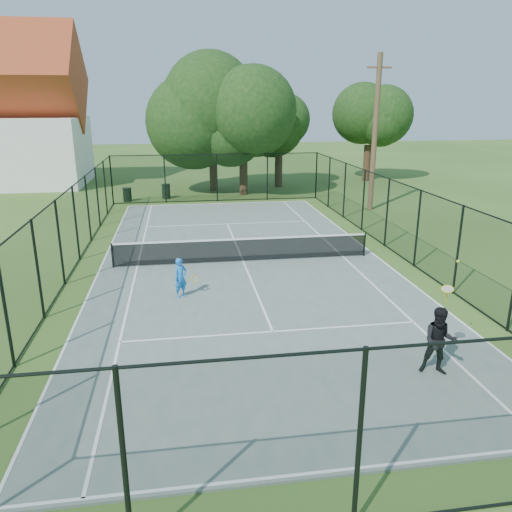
{
  "coord_description": "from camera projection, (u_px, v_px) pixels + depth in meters",
  "views": [
    {
      "loc": [
        -2.36,
        -18.68,
        6.12
      ],
      "look_at": [
        0.05,
        -3.0,
        1.2
      ],
      "focal_mm": 35.0,
      "sensor_mm": 36.0,
      "label": 1
    }
  ],
  "objects": [
    {
      "name": "ground",
      "position": [
        243.0,
        263.0,
        19.79
      ],
      "size": [
        120.0,
        120.0,
        0.0
      ],
      "primitive_type": "plane",
      "color": "#36561D"
    },
    {
      "name": "tennis_court",
      "position": [
        243.0,
        262.0,
        19.78
      ],
      "size": [
        11.0,
        24.0,
        0.06
      ],
      "primitive_type": "cube",
      "color": "slate",
      "rests_on": "ground"
    },
    {
      "name": "tennis_net",
      "position": [
        243.0,
        249.0,
        19.62
      ],
      "size": [
        10.08,
        0.08,
        0.95
      ],
      "color": "black",
      "rests_on": "tennis_court"
    },
    {
      "name": "fence",
      "position": [
        243.0,
        226.0,
        19.35
      ],
      "size": [
        13.1,
        26.1,
        3.0
      ],
      "color": "black",
      "rests_on": "ground"
    },
    {
      "name": "tree_near_left",
      "position": [
        212.0,
        112.0,
        34.16
      ],
      "size": [
        6.79,
        6.79,
        8.86
      ],
      "color": "#332114",
      "rests_on": "ground"
    },
    {
      "name": "tree_near_mid",
      "position": [
        243.0,
        122.0,
        32.99
      ],
      "size": [
        5.96,
        5.96,
        7.8
      ],
      "color": "#332114",
      "rests_on": "ground"
    },
    {
      "name": "tree_near_right",
      "position": [
        279.0,
        120.0,
        36.1
      ],
      "size": [
        5.53,
        5.53,
        7.63
      ],
      "color": "#332114",
      "rests_on": "ground"
    },
    {
      "name": "tree_far_right",
      "position": [
        369.0,
        129.0,
        39.14
      ],
      "size": [
        4.92,
        4.92,
        6.51
      ],
      "color": "#332114",
      "rests_on": "ground"
    },
    {
      "name": "trash_bin_left",
      "position": [
        127.0,
        195.0,
        31.88
      ],
      "size": [
        0.58,
        0.58,
        0.86
      ],
      "color": "black",
      "rests_on": "ground"
    },
    {
      "name": "trash_bin_right",
      "position": [
        166.0,
        191.0,
        32.78
      ],
      "size": [
        0.58,
        0.58,
        0.96
      ],
      "color": "black",
      "rests_on": "ground"
    },
    {
      "name": "utility_pole",
      "position": [
        375.0,
        133.0,
        28.25
      ],
      "size": [
        1.4,
        0.3,
        8.69
      ],
      "color": "#4C3823",
      "rests_on": "ground"
    },
    {
      "name": "player_blue",
      "position": [
        181.0,
        278.0,
        15.99
      ],
      "size": [
        0.87,
        0.53,
        1.31
      ],
      "color": "blue",
      "rests_on": "tennis_court"
    },
    {
      "name": "player_black",
      "position": [
        440.0,
        341.0,
        11.41
      ],
      "size": [
        1.1,
        1.08,
        2.55
      ],
      "color": "black",
      "rests_on": "tennis_court"
    }
  ]
}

